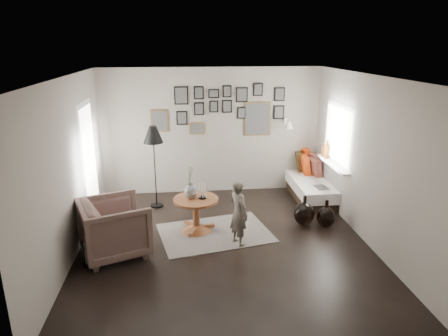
{
  "coord_description": "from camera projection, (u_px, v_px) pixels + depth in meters",
  "views": [
    {
      "loc": [
        -0.63,
        -5.67,
        3.04
      ],
      "look_at": [
        0.05,
        0.5,
        1.1
      ],
      "focal_mm": 32.0,
      "sensor_mm": 36.0,
      "label": 1
    }
  ],
  "objects": [
    {
      "name": "door_left",
      "position": [
        89.0,
        163.0,
        6.94
      ],
      "size": [
        0.0,
        2.14,
        2.14
      ],
      "color": "white",
      "rests_on": "wall_left"
    },
    {
      "name": "gallery_wall",
      "position": [
        225.0,
        110.0,
        8.12
      ],
      "size": [
        2.74,
        0.03,
        1.08
      ],
      "color": "brown",
      "rests_on": "wall_back"
    },
    {
      "name": "vase",
      "position": [
        191.0,
        189.0,
        6.56
      ],
      "size": [
        0.21,
        0.21,
        0.54
      ],
      "color": "black",
      "rests_on": "pedestal_table"
    },
    {
      "name": "armchair",
      "position": [
        115.0,
        228.0,
        5.91
      ],
      "size": [
        1.21,
        1.2,
        0.86
      ],
      "primitive_type": "imported",
      "rotation": [
        0.0,
        0.0,
        1.94
      ],
      "color": "brown",
      "rests_on": "ground"
    },
    {
      "name": "magazine_basket",
      "position": [
        92.0,
        252.0,
        5.72
      ],
      "size": [
        0.36,
        0.36,
        0.36
      ],
      "rotation": [
        0.0,
        0.0,
        0.29
      ],
      "color": "black",
      "rests_on": "ground"
    },
    {
      "name": "ground",
      "position": [
        224.0,
        243.0,
        6.35
      ],
      "size": [
        4.8,
        4.8,
        0.0
      ],
      "primitive_type": "plane",
      "color": "black",
      "rests_on": "ground"
    },
    {
      "name": "window_right",
      "position": [
        330.0,
        160.0,
        7.57
      ],
      "size": [
        0.15,
        1.32,
        1.3
      ],
      "color": "white",
      "rests_on": "wall_right"
    },
    {
      "name": "floor_lamp",
      "position": [
        153.0,
        138.0,
        7.4
      ],
      "size": [
        0.37,
        0.37,
        1.59
      ],
      "rotation": [
        0.0,
        0.0,
        0.03
      ],
      "color": "black",
      "rests_on": "ground"
    },
    {
      "name": "demijohn_small",
      "position": [
        326.0,
        217.0,
        6.87
      ],
      "size": [
        0.32,
        0.32,
        0.49
      ],
      "color": "black",
      "rests_on": "ground"
    },
    {
      "name": "pedestal_table",
      "position": [
        196.0,
        216.0,
        6.7
      ],
      "size": [
        0.75,
        0.75,
        0.59
      ],
      "rotation": [
        0.0,
        0.0,
        -0.13
      ],
      "color": "brown",
      "rests_on": "ground"
    },
    {
      "name": "wall_left",
      "position": [
        69.0,
        170.0,
        5.73
      ],
      "size": [
        0.0,
        4.8,
        4.8
      ],
      "primitive_type": "plane",
      "rotation": [
        1.57,
        0.0,
        1.57
      ],
      "color": "gray",
      "rests_on": "ground"
    },
    {
      "name": "daybed",
      "position": [
        310.0,
        183.0,
        8.25
      ],
      "size": [
        0.82,
        1.9,
        0.9
      ],
      "rotation": [
        0.0,
        0.0,
        -0.01
      ],
      "color": "black",
      "rests_on": "ground"
    },
    {
      "name": "magazine_on_daybed",
      "position": [
        321.0,
        187.0,
        7.6
      ],
      "size": [
        0.25,
        0.31,
        0.01
      ],
      "primitive_type": "cube",
      "rotation": [
        0.0,
        0.0,
        0.16
      ],
      "color": "black",
      "rests_on": "daybed"
    },
    {
      "name": "child",
      "position": [
        239.0,
        213.0,
        6.17
      ],
      "size": [
        0.4,
        0.46,
        1.07
      ],
      "primitive_type": "imported",
      "rotation": [
        0.0,
        0.0,
        2.05
      ],
      "color": "#5F564B",
      "rests_on": "ground"
    },
    {
      "name": "armchair_cushion",
      "position": [
        117.0,
        223.0,
        5.95
      ],
      "size": [
        0.5,
        0.51,
        0.18
      ],
      "primitive_type": "cube",
      "rotation": [
        -0.21,
        0.0,
        0.33
      ],
      "color": "silver",
      "rests_on": "armchair"
    },
    {
      "name": "wall_back",
      "position": [
        212.0,
        132.0,
        8.24
      ],
      "size": [
        4.5,
        0.0,
        4.5
      ],
      "primitive_type": "plane",
      "rotation": [
        1.57,
        0.0,
        0.0
      ],
      "color": "gray",
      "rests_on": "ground"
    },
    {
      "name": "ceiling",
      "position": [
        224.0,
        76.0,
        5.58
      ],
      "size": [
        4.8,
        4.8,
        0.0
      ],
      "primitive_type": "plane",
      "rotation": [
        3.14,
        0.0,
        0.0
      ],
      "color": "white",
      "rests_on": "wall_back"
    },
    {
      "name": "wall_sconce",
      "position": [
        288.0,
        125.0,
        8.1
      ],
      "size": [
        0.18,
        0.36,
        0.16
      ],
      "color": "white",
      "rests_on": "wall_back"
    },
    {
      "name": "wall_right",
      "position": [
        368.0,
        161.0,
        6.2
      ],
      "size": [
        0.0,
        4.8,
        4.8
      ],
      "primitive_type": "plane",
      "rotation": [
        1.57,
        0.0,
        -1.57
      ],
      "color": "gray",
      "rests_on": "ground"
    },
    {
      "name": "wall_front",
      "position": [
        253.0,
        241.0,
        3.69
      ],
      "size": [
        4.5,
        0.0,
        4.5
      ],
      "primitive_type": "plane",
      "rotation": [
        -1.57,
        0.0,
        0.0
      ],
      "color": "gray",
      "rests_on": "ground"
    },
    {
      "name": "demijohn_large",
      "position": [
        304.0,
        214.0,
        6.94
      ],
      "size": [
        0.36,
        0.36,
        0.54
      ],
      "color": "black",
      "rests_on": "ground"
    },
    {
      "name": "rug",
      "position": [
        215.0,
        233.0,
        6.69
      ],
      "size": [
        2.0,
        1.59,
        0.01
      ],
      "primitive_type": "cube",
      "rotation": [
        0.0,
        0.0,
        0.2
      ],
      "color": "#BDB0A6",
      "rests_on": "ground"
    },
    {
      "name": "candles",
      "position": [
        202.0,
        191.0,
        6.57
      ],
      "size": [
        0.13,
        0.13,
        0.28
      ],
      "color": "black",
      "rests_on": "pedestal_table"
    }
  ]
}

